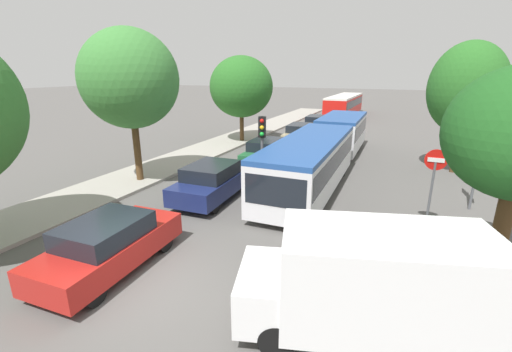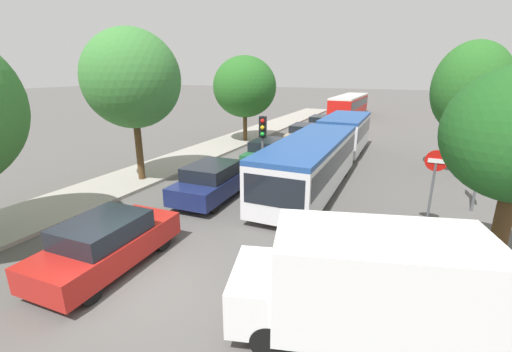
{
  "view_description": "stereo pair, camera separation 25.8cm",
  "coord_description": "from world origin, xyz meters",
  "px_view_note": "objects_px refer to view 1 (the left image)",
  "views": [
    {
      "loc": [
        5.52,
        -5.78,
        5.29
      ],
      "look_at": [
        0.2,
        6.23,
        1.2
      ],
      "focal_mm": 24.0,
      "sensor_mm": 36.0,
      "label": 1
    },
    {
      "loc": [
        5.76,
        -5.68,
        5.29
      ],
      "look_at": [
        0.2,
        6.23,
        1.2
      ],
      "focal_mm": 24.0,
      "sensor_mm": 36.0,
      "label": 2
    }
  ],
  "objects_px": {
    "queued_car_graphite": "(317,124)",
    "no_entry_sign": "(433,177)",
    "direction_sign_post": "(482,146)",
    "queued_car_green": "(267,152)",
    "tree_left_mid": "(130,82)",
    "tree_left_far": "(241,89)",
    "queued_car_tan": "(301,134)",
    "articulated_bus": "(326,146)",
    "queued_car_red": "(109,245)",
    "traffic_light": "(262,138)",
    "white_van": "(373,281)",
    "city_bus_rear": "(344,104)",
    "queued_car_navy": "(212,181)",
    "tree_right_mid": "(467,91)"
  },
  "relations": [
    {
      "from": "queued_car_graphite",
      "to": "no_entry_sign",
      "type": "xyz_separation_m",
      "value": [
        8.33,
        -17.46,
        1.14
      ]
    },
    {
      "from": "direction_sign_post",
      "to": "no_entry_sign",
      "type": "bearing_deg",
      "value": 48.06
    },
    {
      "from": "queued_car_green",
      "to": "no_entry_sign",
      "type": "bearing_deg",
      "value": -126.41
    },
    {
      "from": "direction_sign_post",
      "to": "tree_left_mid",
      "type": "xyz_separation_m",
      "value": [
        -14.28,
        -2.64,
        2.2
      ]
    },
    {
      "from": "tree_left_far",
      "to": "queued_car_tan",
      "type": "bearing_deg",
      "value": 14.98
    },
    {
      "from": "queued_car_green",
      "to": "queued_car_tan",
      "type": "distance_m",
      "value": 6.49
    },
    {
      "from": "articulated_bus",
      "to": "tree_left_mid",
      "type": "height_order",
      "value": "tree_left_mid"
    },
    {
      "from": "queued_car_red",
      "to": "queued_car_green",
      "type": "height_order",
      "value": "queued_car_green"
    },
    {
      "from": "traffic_light",
      "to": "direction_sign_post",
      "type": "relative_size",
      "value": 0.94
    },
    {
      "from": "white_van",
      "to": "traffic_light",
      "type": "xyz_separation_m",
      "value": [
        -5.41,
        7.06,
        1.26
      ]
    },
    {
      "from": "queued_car_tan",
      "to": "white_van",
      "type": "distance_m",
      "value": 19.2
    },
    {
      "from": "city_bus_rear",
      "to": "queued_car_navy",
      "type": "bearing_deg",
      "value": -179.52
    },
    {
      "from": "queued_car_navy",
      "to": "queued_car_graphite",
      "type": "relative_size",
      "value": 1.06
    },
    {
      "from": "queued_car_red",
      "to": "queued_car_graphite",
      "type": "bearing_deg",
      "value": -1.81
    },
    {
      "from": "queued_car_red",
      "to": "queued_car_green",
      "type": "xyz_separation_m",
      "value": [
        -0.13,
        11.8,
        0.01
      ]
    },
    {
      "from": "queued_car_navy",
      "to": "tree_left_mid",
      "type": "height_order",
      "value": "tree_left_mid"
    },
    {
      "from": "city_bus_rear",
      "to": "no_entry_sign",
      "type": "distance_m",
      "value": 30.84
    },
    {
      "from": "queued_car_red",
      "to": "queued_car_tan",
      "type": "bearing_deg",
      "value": -2.21
    },
    {
      "from": "queued_car_navy",
      "to": "queued_car_green",
      "type": "distance_m",
      "value": 5.95
    },
    {
      "from": "articulated_bus",
      "to": "queued_car_tan",
      "type": "relative_size",
      "value": 3.74
    },
    {
      "from": "queued_car_red",
      "to": "traffic_light",
      "type": "relative_size",
      "value": 1.27
    },
    {
      "from": "queued_car_green",
      "to": "tree_left_mid",
      "type": "relative_size",
      "value": 0.62
    },
    {
      "from": "queued_car_graphite",
      "to": "tree_right_mid",
      "type": "xyz_separation_m",
      "value": [
        9.89,
        -9.3,
        3.54
      ]
    },
    {
      "from": "queued_car_green",
      "to": "queued_car_graphite",
      "type": "distance_m",
      "value": 11.98
    },
    {
      "from": "city_bus_rear",
      "to": "queued_car_graphite",
      "type": "distance_m",
      "value": 12.3
    },
    {
      "from": "queued_car_tan",
      "to": "queued_car_graphite",
      "type": "bearing_deg",
      "value": -0.51
    },
    {
      "from": "queued_car_green",
      "to": "tree_left_far",
      "type": "bearing_deg",
      "value": 36.44
    },
    {
      "from": "queued_car_tan",
      "to": "traffic_light",
      "type": "distance_m",
      "value": 11.1
    },
    {
      "from": "white_van",
      "to": "direction_sign_post",
      "type": "height_order",
      "value": "direction_sign_post"
    },
    {
      "from": "city_bus_rear",
      "to": "white_van",
      "type": "height_order",
      "value": "city_bus_rear"
    },
    {
      "from": "traffic_light",
      "to": "tree_right_mid",
      "type": "distance_m",
      "value": 10.97
    },
    {
      "from": "queued_car_navy",
      "to": "queued_car_green",
      "type": "relative_size",
      "value": 1.02
    },
    {
      "from": "queued_car_graphite",
      "to": "tree_left_far",
      "type": "relative_size",
      "value": 0.67
    },
    {
      "from": "white_van",
      "to": "tree_left_mid",
      "type": "bearing_deg",
      "value": -44.08
    },
    {
      "from": "tree_right_mid",
      "to": "city_bus_rear",
      "type": "bearing_deg",
      "value": 114.23
    },
    {
      "from": "articulated_bus",
      "to": "no_entry_sign",
      "type": "distance_m",
      "value": 7.43
    },
    {
      "from": "queued_car_red",
      "to": "tree_left_far",
      "type": "relative_size",
      "value": 0.69
    },
    {
      "from": "tree_left_far",
      "to": "tree_right_mid",
      "type": "xyz_separation_m",
      "value": [
        14.04,
        -2.65,
        0.29
      ]
    },
    {
      "from": "queued_car_green",
      "to": "direction_sign_post",
      "type": "relative_size",
      "value": 1.22
    },
    {
      "from": "city_bus_rear",
      "to": "tree_left_mid",
      "type": "bearing_deg",
      "value": 172.13
    },
    {
      "from": "queued_car_tan",
      "to": "tree_left_mid",
      "type": "height_order",
      "value": "tree_left_mid"
    },
    {
      "from": "tree_right_mid",
      "to": "tree_left_mid",
      "type": "bearing_deg",
      "value": -150.1
    },
    {
      "from": "articulated_bus",
      "to": "no_entry_sign",
      "type": "relative_size",
      "value": 5.77
    },
    {
      "from": "queued_car_navy",
      "to": "tree_left_far",
      "type": "height_order",
      "value": "tree_left_far"
    },
    {
      "from": "no_entry_sign",
      "to": "direction_sign_post",
      "type": "xyz_separation_m",
      "value": [
        1.65,
        2.63,
        0.69
      ]
    },
    {
      "from": "white_van",
      "to": "queued_car_red",
      "type": "bearing_deg",
      "value": -13.45
    },
    {
      "from": "articulated_bus",
      "to": "direction_sign_post",
      "type": "height_order",
      "value": "direction_sign_post"
    },
    {
      "from": "queued_car_red",
      "to": "white_van",
      "type": "distance_m",
      "value": 6.81
    },
    {
      "from": "no_entry_sign",
      "to": "queued_car_navy",
      "type": "bearing_deg",
      "value": -86.8
    },
    {
      "from": "queued_car_graphite",
      "to": "white_van",
      "type": "xyz_separation_m",
      "value": [
        7.08,
        -23.41,
        0.51
      ]
    }
  ]
}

